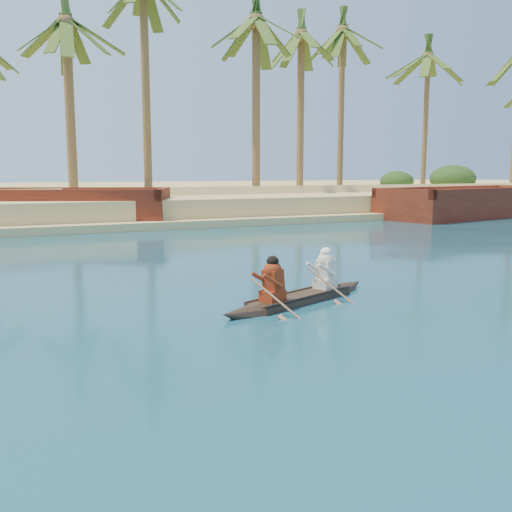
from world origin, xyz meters
name	(u,v)px	position (x,y,z in m)	size (l,w,h in m)	color
sandy_embankment	(0,198)	(0.00, 46.89, 0.53)	(150.00, 51.00, 1.50)	#D4BE78
shrub_cluster	(8,198)	(0.00, 31.50, 1.20)	(100.00, 6.00, 2.40)	#1B3513
canoe	(300,291)	(4.43, 6.97, 0.23)	(4.27, 2.07, 1.20)	#34241C
barge_mid	(34,210)	(0.98, 27.00, 0.75)	(13.52, 8.89, 2.14)	maroon
barge_right	(469,205)	(24.56, 22.00, 0.71)	(12.78, 6.21, 2.04)	maroon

